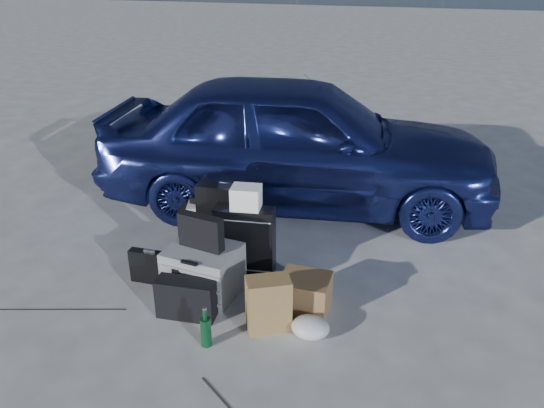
# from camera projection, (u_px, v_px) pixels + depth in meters

# --- Properties ---
(ground) EXTENTS (60.00, 60.00, 0.00)m
(ground) POSITION_uv_depth(u_px,v_px,m) (213.00, 308.00, 4.26)
(ground) COLOR beige
(ground) RESTS_ON ground
(car) EXTENTS (4.51, 2.40, 1.46)m
(car) POSITION_uv_depth(u_px,v_px,m) (297.00, 141.00, 5.83)
(car) COLOR navy
(car) RESTS_ON ground
(pelican_case) EXTENTS (0.60, 0.51, 0.41)m
(pelican_case) POSITION_uv_depth(u_px,v_px,m) (204.00, 270.00, 4.39)
(pelican_case) COLOR gray
(pelican_case) RESTS_ON ground
(laptop_bag) EXTENTS (0.39, 0.15, 0.29)m
(laptop_bag) POSITION_uv_depth(u_px,v_px,m) (201.00, 232.00, 4.26)
(laptop_bag) COLOR black
(laptop_bag) RESTS_ON pelican_case
(briefcase) EXTENTS (0.39, 0.10, 0.30)m
(briefcase) POSITION_uv_depth(u_px,v_px,m) (152.00, 267.00, 4.54)
(briefcase) COLOR black
(briefcase) RESTS_ON ground
(suitcase_left) EXTENTS (0.57, 0.25, 0.72)m
(suitcase_left) POSITION_uv_depth(u_px,v_px,m) (229.00, 221.00, 4.88)
(suitcase_left) COLOR black
(suitcase_left) RESTS_ON ground
(suitcase_right) EXTENTS (0.54, 0.26, 0.62)m
(suitcase_right) POSITION_uv_depth(u_px,v_px,m) (245.00, 241.00, 4.63)
(suitcase_right) COLOR black
(suitcase_right) RESTS_ON ground
(white_carton) EXTENTS (0.27, 0.23, 0.20)m
(white_carton) POSITION_uv_depth(u_px,v_px,m) (246.00, 197.00, 4.47)
(white_carton) COLOR white
(white_carton) RESTS_ON suitcase_right
(duffel_bag) EXTENTS (0.64, 0.36, 0.30)m
(duffel_bag) POSITION_uv_depth(u_px,v_px,m) (211.00, 223.00, 5.30)
(duffel_bag) COLOR black
(duffel_bag) RESTS_ON ground
(flat_box_white) EXTENTS (0.49, 0.42, 0.07)m
(flat_box_white) POSITION_uv_depth(u_px,v_px,m) (209.00, 205.00, 5.23)
(flat_box_white) COLOR white
(flat_box_white) RESTS_ON duffel_bag
(flat_box_black) EXTENTS (0.32, 0.24, 0.07)m
(flat_box_black) POSITION_uv_depth(u_px,v_px,m) (208.00, 199.00, 5.21)
(flat_box_black) COLOR black
(flat_box_black) RESTS_ON flat_box_white
(kraft_bag) EXTENTS (0.38, 0.33, 0.43)m
(kraft_bag) POSITION_uv_depth(u_px,v_px,m) (268.00, 304.00, 3.94)
(kraft_bag) COLOR olive
(kraft_bag) RESTS_ON ground
(cardboard_box) EXTENTS (0.39, 0.34, 0.29)m
(cardboard_box) POSITION_uv_depth(u_px,v_px,m) (305.00, 293.00, 4.20)
(cardboard_box) COLOR olive
(cardboard_box) RESTS_ON ground
(plastic_bag) EXTENTS (0.29, 0.25, 0.16)m
(plastic_bag) POSITION_uv_depth(u_px,v_px,m) (310.00, 327.00, 3.91)
(plastic_bag) COLOR silver
(plastic_bag) RESTS_ON ground
(messenger_bag) EXTENTS (0.47, 0.21, 0.32)m
(messenger_bag) POSITION_uv_depth(u_px,v_px,m) (186.00, 299.00, 4.10)
(messenger_bag) COLOR black
(messenger_bag) RESTS_ON ground
(green_bottle) EXTENTS (0.09, 0.09, 0.31)m
(green_bottle) POSITION_uv_depth(u_px,v_px,m) (206.00, 327.00, 3.79)
(green_bottle) COLOR #0B3218
(green_bottle) RESTS_ON ground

